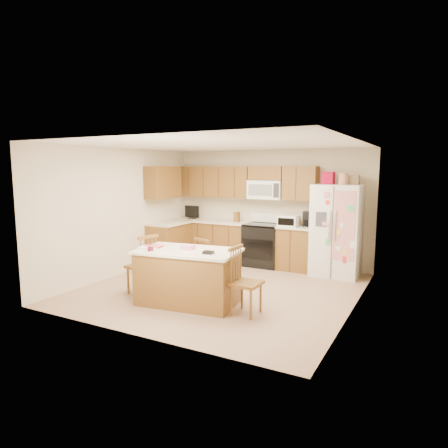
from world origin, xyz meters
The scene contains 9 objects.
ground centered at (0.00, 0.00, 0.00)m, with size 4.50×4.50×0.00m, color #816753.
room_shell centered at (0.00, 0.00, 1.44)m, with size 4.60×4.60×2.52m.
cabinetry centered at (-0.98, 1.79, 0.91)m, with size 3.36×1.56×2.15m.
stove centered at (0.00, 1.94, 0.47)m, with size 0.76×0.65×1.13m.
refrigerator centered at (1.57, 1.87, 0.92)m, with size 0.90×0.79×2.04m.
island centered at (-0.09, -0.91, 0.43)m, with size 1.67×1.12×0.95m.
windsor_chair_left centered at (-1.03, -0.85, 0.48)m, with size 0.49×0.51×1.02m.
windsor_chair_back centered at (-0.17, -0.15, 0.43)m, with size 0.49×0.48×0.92m.
windsor_chair_right centered at (0.89, -0.91, 0.47)m, with size 0.41×0.43×0.99m.
Camera 1 is at (3.26, -5.98, 2.11)m, focal length 32.00 mm.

